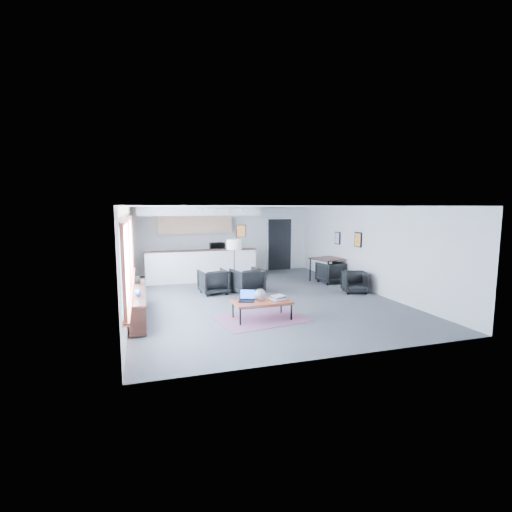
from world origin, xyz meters
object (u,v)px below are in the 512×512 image
object	(u,v)px
armchair_right	(247,280)
floor_lamp	(234,246)
dining_chair_near	(355,283)
laptop	(247,298)
microwave	(217,246)
dining_chair_far	(331,273)
dining_table	(328,260)
ceramic_pot	(260,295)
coffee_table	(262,302)
armchair_left	(213,280)
book_stack	(278,297)

from	to	relation	value
armchair_right	floor_lamp	size ratio (longest dim) A/B	0.52
dining_chair_near	laptop	bearing A→B (deg)	-141.09
microwave	laptop	bearing A→B (deg)	-99.76
dining_chair_far	armchair_right	bearing A→B (deg)	3.99
dining_chair_far	microwave	xyz separation A→B (m)	(-3.38, 2.87, 0.77)
armchair_right	dining_chair_near	xyz separation A→B (m)	(3.16, -0.84, -0.12)
dining_table	armchair_right	bearing A→B (deg)	-164.18
microwave	floor_lamp	bearing A→B (deg)	-96.92
ceramic_pot	floor_lamp	xyz separation A→B (m)	(0.11, 2.93, 0.83)
dining_chair_near	armchair_right	bearing A→B (deg)	-178.68
coffee_table	dining_chair_near	xyz separation A→B (m)	(3.53, 1.73, -0.10)
laptop	dining_table	size ratio (longest dim) A/B	0.36
dining_table	dining_chair_near	bearing A→B (deg)	-90.81
armchair_left	floor_lamp	bearing A→B (deg)	178.08
dining_chair_near	dining_chair_far	distance (m)	1.56
coffee_table	book_stack	distance (m)	0.41
coffee_table	dining_chair_near	size ratio (longest dim) A/B	2.21
laptop	floor_lamp	distance (m)	2.99
ceramic_pot	armchair_right	size ratio (longest dim) A/B	0.33
armchair_left	dining_chair_far	bearing A→B (deg)	177.35
armchair_right	floor_lamp	xyz separation A→B (m)	(-0.30, 0.37, 0.98)
armchair_right	ceramic_pot	bearing A→B (deg)	67.63
dining_table	laptop	bearing A→B (deg)	-139.15
armchair_left	dining_chair_near	bearing A→B (deg)	156.13
coffee_table	laptop	world-z (taller)	laptop
coffee_table	dining_chair_far	size ratio (longest dim) A/B	1.98
laptop	armchair_left	bearing A→B (deg)	118.17
coffee_table	laptop	distance (m)	0.36
ceramic_pot	floor_lamp	bearing A→B (deg)	87.77
laptop	armchair_right	xyz separation A→B (m)	(0.70, 2.45, -0.08)
ceramic_pot	dining_chair_far	world-z (taller)	ceramic_pot
armchair_left	floor_lamp	distance (m)	1.21
book_stack	dining_chair_far	size ratio (longest dim) A/B	0.59
book_stack	dining_table	bearing A→B (deg)	47.61
armchair_right	dining_chair_far	xyz separation A→B (m)	(3.18, 0.72, -0.09)
book_stack	armchair_left	distance (m)	3.02
armchair_right	microwave	size ratio (longest dim) A/B	1.60
dining_chair_far	microwave	bearing A→B (deg)	-49.19
coffee_table	dining_chair_far	bearing A→B (deg)	41.31
dining_chair_far	microwave	world-z (taller)	microwave
floor_lamp	armchair_right	bearing A→B (deg)	-51.04
laptop	ceramic_pot	bearing A→B (deg)	2.49
dining_table	ceramic_pot	bearing A→B (deg)	-136.15
ceramic_pot	armchair_left	xyz separation A→B (m)	(-0.56, 2.85, -0.17)
dining_table	microwave	bearing A→B (deg)	141.41
book_stack	armchair_left	xyz separation A→B (m)	(-1.00, 2.85, -0.08)
ceramic_pot	book_stack	bearing A→B (deg)	-0.28
book_stack	armchair_left	bearing A→B (deg)	109.26
dining_chair_far	ceramic_pot	bearing A→B (deg)	33.53
dining_chair_near	dining_chair_far	size ratio (longest dim) A/B	0.90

